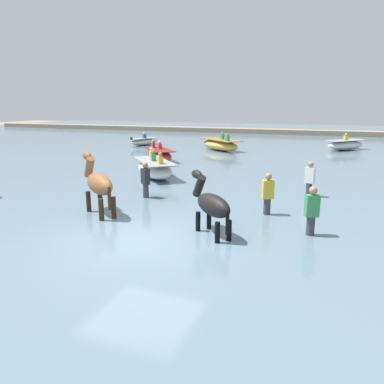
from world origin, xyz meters
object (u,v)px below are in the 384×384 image
at_px(boat_distant_east, 220,145).
at_px(boat_far_inshore, 144,142).
at_px(horse_lead_chestnut, 99,185).
at_px(boat_mid_channel, 159,155).
at_px(person_spectator_far, 311,217).
at_px(person_wading_close, 267,199).
at_px(person_wading_mid, 146,184).
at_px(person_onlooker_right, 309,183).
at_px(boat_near_starboard, 154,169).
at_px(boat_near_port, 345,145).
at_px(horse_trailing_black, 212,206).

bearing_deg(boat_distant_east, boat_far_inshore, 171.17).
relative_size(horse_lead_chestnut, boat_mid_channel, 0.72).
relative_size(person_spectator_far, person_wading_close, 1.00).
xyz_separation_m(person_wading_mid, person_wading_close, (4.24, -0.53, 0.00)).
bearing_deg(horse_lead_chestnut, boat_mid_channel, 106.45).
xyz_separation_m(boat_far_inshore, person_onlooker_right, (13.25, -12.68, 0.18)).
distance_m(boat_distant_east, person_spectator_far, 17.25).
height_order(boat_near_starboard, boat_near_port, boat_near_starboard).
bearing_deg(boat_mid_channel, person_wading_mid, -67.20).
relative_size(boat_mid_channel, boat_distant_east, 0.77).
xyz_separation_m(boat_near_starboard, person_spectator_far, (6.91, -5.31, 0.09)).
height_order(boat_near_port, person_wading_close, person_wading_close).
distance_m(person_onlooker_right, person_wading_mid, 5.66).
bearing_deg(horse_lead_chestnut, person_spectator_far, 3.30).
height_order(boat_distant_east, boat_far_inshore, boat_distant_east).
distance_m(horse_trailing_black, person_wading_close, 2.43).
height_order(horse_trailing_black, person_spectator_far, horse_trailing_black).
height_order(boat_far_inshore, person_wading_close, person_wading_close).
bearing_deg(horse_lead_chestnut, horse_trailing_black, -7.94).
xyz_separation_m(person_spectator_far, person_wading_mid, (-5.53, 1.90, 0.00)).
height_order(boat_far_inshore, person_wading_mid, person_wading_mid).
distance_m(boat_mid_channel, person_spectator_far, 13.15).
relative_size(boat_distant_east, person_wading_mid, 2.36).
bearing_deg(boat_near_starboard, person_wading_close, -35.06).
relative_size(horse_lead_chestnut, boat_near_port, 0.68).
bearing_deg(horse_trailing_black, horse_lead_chestnut, 172.06).
bearing_deg(boat_far_inshore, boat_mid_channel, -56.02).
distance_m(horse_lead_chestnut, person_onlooker_right, 7.11).
bearing_deg(boat_near_port, boat_distant_east, -157.87).
bearing_deg(boat_mid_channel, boat_far_inshore, 123.98).
xyz_separation_m(horse_lead_chestnut, boat_distant_east, (-1.18, 16.09, -0.48)).
distance_m(boat_distant_east, boat_near_port, 8.85).
bearing_deg(boat_far_inshore, boat_distant_east, -8.83).
xyz_separation_m(horse_trailing_black, person_onlooker_right, (1.97, 4.93, -0.26)).
bearing_deg(horse_trailing_black, person_wading_close, 66.09).
bearing_deg(horse_trailing_black, boat_near_starboard, 127.01).
relative_size(boat_near_port, person_wading_mid, 1.93).
distance_m(boat_near_port, person_onlooker_right, 15.07).
distance_m(boat_near_starboard, person_wading_close, 6.86).
height_order(horse_lead_chestnut, boat_near_starboard, horse_lead_chestnut).
bearing_deg(person_spectator_far, horse_trailing_black, -159.79).
distance_m(person_onlooker_right, person_spectator_far, 4.10).
height_order(horse_lead_chestnut, boat_distant_east, horse_lead_chestnut).
distance_m(person_onlooker_right, person_wading_close, 2.89).
bearing_deg(horse_trailing_black, person_wading_mid, 139.95).
height_order(person_wading_mid, person_wading_close, same).
bearing_deg(person_wading_mid, horse_trailing_black, -40.05).
bearing_deg(person_onlooker_right, boat_far_inshore, 136.27).
relative_size(boat_near_starboard, person_wading_close, 2.03).
xyz_separation_m(boat_mid_channel, boat_near_port, (10.00, 9.34, 0.01)).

